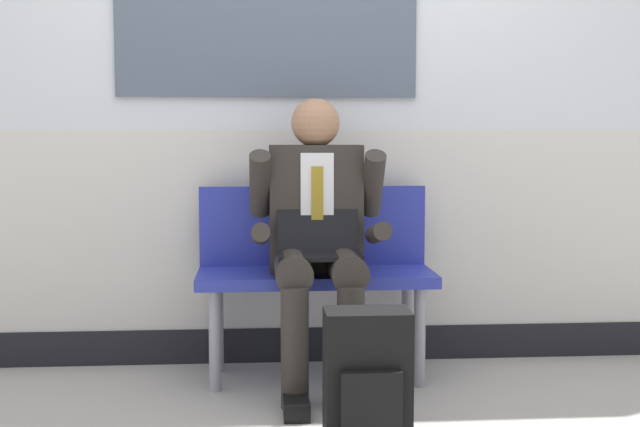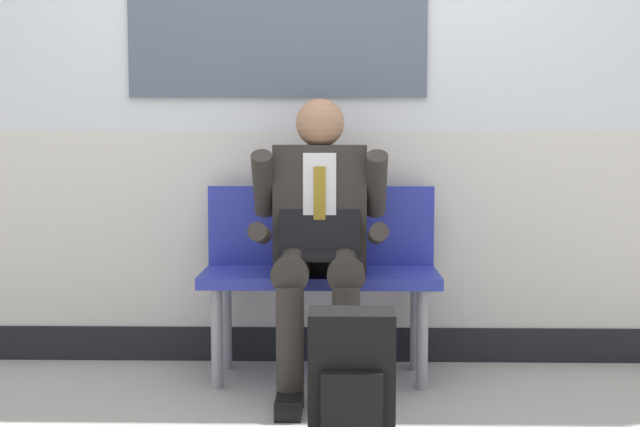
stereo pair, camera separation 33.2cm
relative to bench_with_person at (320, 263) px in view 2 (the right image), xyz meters
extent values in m
plane|color=#9E9991|center=(0.01, -0.34, -0.50)|extent=(18.00, 18.00, 0.00)
cube|color=beige|center=(0.01, 0.28, 0.13)|extent=(6.01, 0.12, 0.93)
cube|color=black|center=(0.01, 0.28, -0.42)|extent=(6.01, 0.14, 0.16)
cube|color=#28339E|center=(0.00, -0.07, -0.05)|extent=(1.03, 0.42, 0.05)
cube|color=#28339E|center=(0.00, 0.11, 0.16)|extent=(1.03, 0.04, 0.36)
cylinder|color=gray|center=(-0.43, -0.22, -0.29)|extent=(0.05, 0.05, 0.43)
cylinder|color=gray|center=(-0.43, 0.08, -0.29)|extent=(0.05, 0.05, 0.43)
cylinder|color=gray|center=(0.43, -0.22, -0.29)|extent=(0.05, 0.05, 0.43)
cylinder|color=gray|center=(0.43, 0.08, -0.29)|extent=(0.05, 0.05, 0.43)
cylinder|color=#2D2823|center=(-0.11, -0.28, 0.02)|extent=(0.15, 0.40, 0.15)
cylinder|color=#2D2823|center=(-0.11, -0.47, -0.26)|extent=(0.11, 0.11, 0.48)
cube|color=black|center=(-0.11, -0.53, -0.47)|extent=(0.10, 0.26, 0.07)
cylinder|color=#2D2823|center=(0.11, -0.28, 0.02)|extent=(0.15, 0.40, 0.15)
cylinder|color=#2D2823|center=(0.11, -0.47, -0.26)|extent=(0.11, 0.11, 0.48)
cube|color=black|center=(0.11, -0.53, -0.47)|extent=(0.10, 0.26, 0.07)
cube|color=#2D2823|center=(0.00, -0.07, 0.25)|extent=(0.40, 0.18, 0.55)
cube|color=silver|center=(0.00, -0.16, 0.30)|extent=(0.14, 0.01, 0.39)
cube|color=olive|center=(0.00, -0.17, 0.27)|extent=(0.05, 0.01, 0.33)
sphere|color=#9E7051|center=(0.00, -0.07, 0.62)|extent=(0.21, 0.21, 0.21)
cylinder|color=#2D2823|center=(-0.24, -0.14, 0.36)|extent=(0.09, 0.25, 0.30)
cylinder|color=#2D2823|center=(-0.24, -0.31, 0.17)|extent=(0.08, 0.27, 0.12)
cylinder|color=#2D2823|center=(0.24, -0.14, 0.36)|extent=(0.09, 0.25, 0.30)
cylinder|color=#2D2823|center=(0.24, -0.31, 0.17)|extent=(0.08, 0.27, 0.12)
cube|color=black|center=(0.00, -0.31, 0.08)|extent=(0.34, 0.22, 0.02)
cube|color=black|center=(0.00, -0.18, 0.19)|extent=(0.34, 0.08, 0.21)
cube|color=black|center=(0.12, -0.84, -0.27)|extent=(0.30, 0.19, 0.47)
cube|color=black|center=(0.12, -0.96, -0.34)|extent=(0.21, 0.04, 0.23)
camera|label=1|loc=(-0.26, -3.69, 0.56)|focal=47.23mm
camera|label=2|loc=(0.08, -3.70, 0.56)|focal=47.23mm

